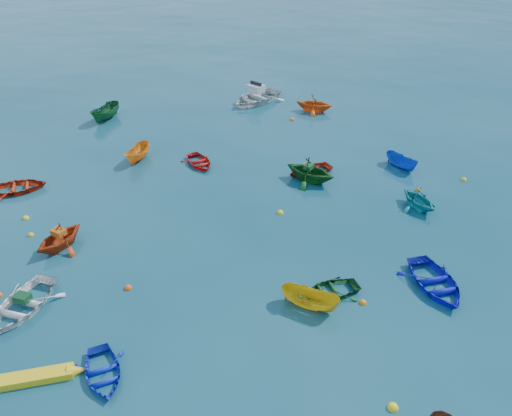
{
  "coord_description": "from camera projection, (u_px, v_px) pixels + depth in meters",
  "views": [
    {
      "loc": [
        -2.91,
        -17.42,
        14.54
      ],
      "look_at": [
        0.0,
        5.0,
        0.4
      ],
      "focal_mm": 35.0,
      "sensor_mm": 36.0,
      "label": 1
    }
  ],
  "objects": [
    {
      "name": "ground",
      "position": [
        270.0,
        273.0,
        22.67
      ],
      "size": [
        160.0,
        160.0,
        0.0
      ],
      "primitive_type": "plane",
      "color": "#0A3D4D",
      "rests_on": "ground"
    },
    {
      "name": "dinghy_blue_sw",
      "position": [
        103.0,
        376.0,
        17.82
      ],
      "size": [
        2.5,
        3.0,
        0.54
      ],
      "primitive_type": "imported",
      "rotation": [
        0.0,
        0.0,
        0.28
      ],
      "color": "#1026CA",
      "rests_on": "ground"
    },
    {
      "name": "dinghy_white_near",
      "position": [
        24.0,
        309.0,
        20.73
      ],
      "size": [
        3.68,
        4.2,
        0.72
      ],
      "primitive_type": "imported",
      "rotation": [
        0.0,
        0.0,
        -0.41
      ],
      "color": "white",
      "rests_on": "ground"
    },
    {
      "name": "dinghy_blue_se",
      "position": [
        434.0,
        287.0,
        21.88
      ],
      "size": [
        2.82,
        3.72,
        0.72
      ],
      "primitive_type": "imported",
      "rotation": [
        0.0,
        0.0,
        0.1
      ],
      "color": "#0F12BB",
      "rests_on": "ground"
    },
    {
      "name": "dinghy_orange_w",
      "position": [
        62.0,
        247.0,
        24.36
      ],
      "size": [
        3.41,
        3.49,
        1.39
      ],
      "primitive_type": "imported",
      "rotation": [
        0.0,
        0.0,
        -0.64
      ],
      "color": "#BD3911",
      "rests_on": "ground"
    },
    {
      "name": "sampan_yellow_mid",
      "position": [
        309.0,
        307.0,
        20.82
      ],
      "size": [
        2.68,
        2.17,
        0.99
      ],
      "primitive_type": "imported",
      "rotation": [
        0.0,
        0.0,
        1.01
      ],
      "color": "gold",
      "rests_on": "ground"
    },
    {
      "name": "dinghy_green_e",
      "position": [
        330.0,
        293.0,
        21.56
      ],
      "size": [
        2.8,
        2.22,
        0.52
      ],
      "primitive_type": "imported",
      "rotation": [
        0.0,
        0.0,
        -1.4
      ],
      "color": "#10461B",
      "rests_on": "ground"
    },
    {
      "name": "dinghy_cyan_se",
      "position": [
        417.0,
        207.0,
        27.46
      ],
      "size": [
        2.71,
        2.93,
        1.26
      ],
      "primitive_type": "imported",
      "rotation": [
        0.0,
        0.0,
        0.31
      ],
      "color": "teal",
      "rests_on": "ground"
    },
    {
      "name": "dinghy_red_nw",
      "position": [
        18.0,
        191.0,
        29.01
      ],
      "size": [
        3.66,
        2.92,
        0.68
      ],
      "primitive_type": "imported",
      "rotation": [
        0.0,
        0.0,
        1.76
      ],
      "color": "#B52B0F",
      "rests_on": "ground"
    },
    {
      "name": "sampan_orange_n",
      "position": [
        139.0,
        160.0,
        32.45
      ],
      "size": [
        1.93,
        2.85,
        1.03
      ],
      "primitive_type": "imported",
      "rotation": [
        0.0,
        0.0,
        -0.38
      ],
      "color": "orange",
      "rests_on": "ground"
    },
    {
      "name": "dinghy_green_n",
      "position": [
        309.0,
        181.0,
        30.02
      ],
      "size": [
        4.04,
        3.98,
        1.61
      ],
      "primitive_type": "imported",
      "rotation": [
        0.0,
        0.0,
        0.88
      ],
      "color": "#135119",
      "rests_on": "ground"
    },
    {
      "name": "dinghy_red_ne",
      "position": [
        309.0,
        173.0,
        30.88
      ],
      "size": [
        3.44,
        2.94,
        0.6
      ],
      "primitive_type": "imported",
      "rotation": [
        0.0,
        0.0,
        -1.22
      ],
      "color": "red",
      "rests_on": "ground"
    },
    {
      "name": "sampan_blue_far",
      "position": [
        400.0,
        167.0,
        31.54
      ],
      "size": [
        1.91,
        2.57,
        0.94
      ],
      "primitive_type": "imported",
      "rotation": [
        0.0,
        0.0,
        0.47
      ],
      "color": "#0F42C0",
      "rests_on": "ground"
    },
    {
      "name": "dinghy_red_far",
      "position": [
        199.0,
        164.0,
        31.87
      ],
      "size": [
        2.74,
        3.19,
        0.56
      ],
      "primitive_type": "imported",
      "rotation": [
        0.0,
        0.0,
        0.36
      ],
      "color": "red",
      "rests_on": "ground"
    },
    {
      "name": "dinghy_orange_far",
      "position": [
        314.0,
        111.0,
        39.75
      ],
      "size": [
        3.66,
        3.46,
        1.52
      ],
      "primitive_type": "imported",
      "rotation": [
        0.0,
        0.0,
        1.14
      ],
      "color": "#DF5815",
      "rests_on": "ground"
    },
    {
      "name": "sampan_green_far",
      "position": [
        107.0,
        120.0,
        38.29
      ],
      "size": [
        2.56,
        3.38,
        1.23
      ],
      "primitive_type": "imported",
      "rotation": [
        0.0,
        0.0,
        -0.49
      ],
      "color": "#145628",
      "rests_on": "ground"
    },
    {
      "name": "kayak_yellow",
      "position": [
        28.0,
        381.0,
        17.62
      ],
      "size": [
        3.89,
        0.94,
        0.39
      ],
      "primitive_type": null,
      "rotation": [
        0.0,
        0.0,
        1.67
      ],
      "color": "yellow",
      "rests_on": "ground"
    },
    {
      "name": "motorboat_white",
      "position": [
        256.0,
        102.0,
        41.58
      ],
      "size": [
        5.95,
        5.8,
        1.61
      ],
      "primitive_type": "imported",
      "rotation": [
        0.0,
        0.0,
        -0.86
      ],
      "color": "silver",
      "rests_on": "ground"
    },
    {
      "name": "tarp_green_a",
      "position": [
        22.0,
        298.0,
        20.54
      ],
      "size": [
        0.75,
        0.67,
        0.3
      ],
      "primitive_type": "cube",
      "rotation": [
        0.0,
        0.0,
        -0.41
      ],
      "color": "#104221",
      "rests_on": "dinghy_white_near"
    },
    {
      "name": "tarp_orange_a",
      "position": [
        59.0,
        232.0,
        23.95
      ],
      "size": [
        0.79,
        0.76,
        0.31
      ],
      "primitive_type": "cube",
      "rotation": [
        0.0,
        0.0,
        -0.64
      ],
      "color": "#CA5514",
      "rests_on": "dinghy_orange_w"
    },
    {
      "name": "tarp_green_b",
      "position": [
        309.0,
        167.0,
        29.57
      ],
      "size": [
        0.73,
        0.75,
        0.29
      ],
      "primitive_type": "cube",
      "rotation": [
        0.0,
        0.0,
        0.88
      ],
      "color": "#134E24",
      "rests_on": "dinghy_green_n"
    },
    {
      "name": "tarp_orange_b",
      "position": [
        308.0,
        167.0,
        30.6
      ],
      "size": [
        0.64,
        0.73,
        0.3
      ],
      "primitive_type": "cube",
      "rotation": [
        0.0,
        0.0,
        -1.22
      ],
      "color": "#D05A15",
      "rests_on": "dinghy_red_ne"
    },
    {
      "name": "buoy_ye_a",
      "position": [
        393.0,
        408.0,
        16.7
      ],
      "size": [
        0.38,
        0.38,
        0.38
      ],
      "primitive_type": "sphere",
      "color": "yellow",
      "rests_on": "ground"
    },
    {
      "name": "buoy_or_b",
      "position": [
        363.0,
        303.0,
        21.01
      ],
      "size": [
        0.32,
        0.32,
        0.32
      ],
      "primitive_type": "sphere",
      "color": "orange",
      "rests_on": "ground"
    },
    {
      "name": "buoy_ye_b",
      "position": [
        31.0,
        235.0,
        25.21
      ],
      "size": [
        0.31,
        0.31,
        0.31
      ],
      "primitive_type": "sphere",
      "color": "yellow",
      "rests_on": "ground"
    },
    {
      "name": "buoy_or_c",
      "position": [
        128.0,
        288.0,
        21.79
      ],
      "size": [
        0.34,
        0.34,
        0.34
      ],
      "primitive_type": "sphere",
      "color": "#F1510D",
      "rests_on": "ground"
    },
    {
      "name": "buoy_ye_c",
      "position": [
        280.0,
        213.0,
        26.99
      ],
      "size": [
        0.37,
        0.37,
        0.37
      ],
      "primitive_type": "sphere",
      "color": "yellow",
      "rests_on": "ground"
    },
    {
      "name": "buoy_or_d",
      "position": [
        418.0,
        191.0,
        29.03
      ],
      "size": [
        0.34,
        0.34,
        0.34
      ],
      "primitive_type": "sphere",
      "color": "orange",
      "rests_on": "ground"
    },
    {
      "name": "buoy_ye_d",
      "position": [
        26.0,
        219.0,
        26.52
      ],
      "size": [
        0.35,
        0.35,
        0.35
      ],
      "primitive_type": "sphere",
      "color": "yellow",
      "rests_on": "ground"
    },
    {
      "name": "buoy_or_e",
      "position": [
        292.0,
        120.0,
        38.23
      ],
      "size": [
        0.38,
        0.38,
        0.38
      ],
      "primitive_type": "sphere",
      "color": "orange",
      "rests_on": "ground"
    },
    {
      "name": "buoy_ye_e",
      "position": [
        464.0,
        180.0,
        30.1
      ],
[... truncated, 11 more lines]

